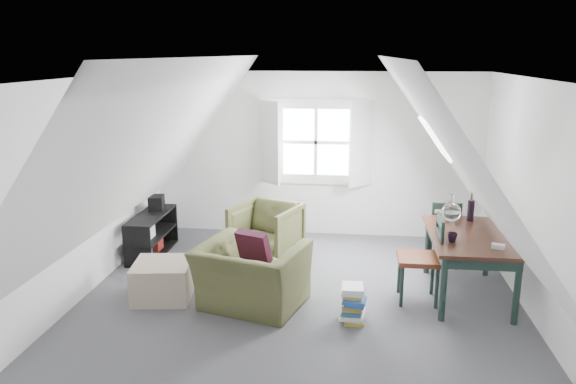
# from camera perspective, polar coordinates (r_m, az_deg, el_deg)

# --- Properties ---
(floor) EXTENTS (5.50, 5.50, 0.00)m
(floor) POSITION_cam_1_polar(r_m,az_deg,el_deg) (6.34, 0.94, -11.88)
(floor) COLOR #4B4A4F
(floor) RESTS_ON ground
(ceiling) EXTENTS (5.50, 5.50, 0.00)m
(ceiling) POSITION_cam_1_polar(r_m,az_deg,el_deg) (5.71, 1.04, 11.32)
(ceiling) COLOR white
(ceiling) RESTS_ON wall_back
(wall_back) EXTENTS (5.00, 0.00, 5.00)m
(wall_back) POSITION_cam_1_polar(r_m,az_deg,el_deg) (8.58, 2.86, 3.79)
(wall_back) COLOR white
(wall_back) RESTS_ON ground
(wall_front) EXTENTS (5.00, 0.00, 5.00)m
(wall_front) POSITION_cam_1_polar(r_m,az_deg,el_deg) (3.34, -3.93, -12.99)
(wall_front) COLOR white
(wall_front) RESTS_ON ground
(wall_left) EXTENTS (0.00, 5.50, 5.50)m
(wall_left) POSITION_cam_1_polar(r_m,az_deg,el_deg) (6.63, -21.05, -0.18)
(wall_left) COLOR white
(wall_left) RESTS_ON ground
(wall_right) EXTENTS (0.00, 5.50, 5.50)m
(wall_right) POSITION_cam_1_polar(r_m,az_deg,el_deg) (6.18, 24.72, -1.51)
(wall_right) COLOR white
(wall_right) RESTS_ON ground
(slope_left) EXTENTS (3.19, 5.50, 4.48)m
(slope_left) POSITION_cam_1_polar(r_m,az_deg,el_deg) (6.14, -13.58, 4.31)
(slope_left) COLOR white
(slope_left) RESTS_ON wall_left
(slope_right) EXTENTS (3.19, 5.50, 4.48)m
(slope_right) POSITION_cam_1_polar(r_m,az_deg,el_deg) (5.84, 16.34, 3.66)
(slope_right) COLOR white
(slope_right) RESTS_ON wall_right
(dormer_window) EXTENTS (1.71, 0.35, 1.30)m
(dormer_window) POSITION_cam_1_polar(r_m,az_deg,el_deg) (8.47, 2.84, 5.03)
(dormer_window) COLOR white
(dormer_window) RESTS_ON wall_back
(skylight) EXTENTS (0.35, 0.75, 0.47)m
(skylight) POSITION_cam_1_polar(r_m,az_deg,el_deg) (7.12, 14.67, 5.29)
(skylight) COLOR white
(skylight) RESTS_ON slope_right
(armchair_near) EXTENTS (1.34, 1.24, 0.72)m
(armchair_near) POSITION_cam_1_polar(r_m,az_deg,el_deg) (6.44, -3.67, -11.47)
(armchair_near) COLOR #474927
(armchair_near) RESTS_ON floor
(armchair_far) EXTENTS (1.06, 1.07, 0.76)m
(armchair_far) POSITION_cam_1_polar(r_m,az_deg,el_deg) (7.88, -2.22, -6.58)
(armchair_far) COLOR #474927
(armchair_far) RESTS_ON floor
(throw_pillow) EXTENTS (0.43, 0.34, 0.39)m
(throw_pillow) POSITION_cam_1_polar(r_m,az_deg,el_deg) (6.33, -3.52, -5.57)
(throw_pillow) COLOR #3C1021
(throw_pillow) RESTS_ON armchair_near
(ottoman) EXTENTS (0.72, 0.72, 0.43)m
(ottoman) POSITION_cam_1_polar(r_m,az_deg,el_deg) (6.71, -12.60, -8.73)
(ottoman) COLOR tan
(ottoman) RESTS_ON floor
(dining_table) EXTENTS (0.90, 1.51, 0.75)m
(dining_table) POSITION_cam_1_polar(r_m,az_deg,el_deg) (6.76, 17.96, -4.91)
(dining_table) COLOR black
(dining_table) RESTS_ON floor
(demijohn) EXTENTS (0.24, 0.24, 0.34)m
(demijohn) POSITION_cam_1_polar(r_m,az_deg,el_deg) (7.09, 16.24, -1.91)
(demijohn) COLOR silver
(demijohn) RESTS_ON dining_table
(vase_twigs) EXTENTS (0.08, 0.09, 0.64)m
(vase_twigs) POSITION_cam_1_polar(r_m,az_deg,el_deg) (7.23, 18.07, -1.70)
(vase_twigs) COLOR black
(vase_twigs) RESTS_ON dining_table
(cup) EXTENTS (0.12, 0.12, 0.10)m
(cup) POSITION_cam_1_polar(r_m,az_deg,el_deg) (6.41, 16.32, -4.90)
(cup) COLOR black
(cup) RESTS_ON dining_table
(paper_box) EXTENTS (0.15, 0.12, 0.04)m
(paper_box) POSITION_cam_1_polar(r_m,az_deg,el_deg) (6.36, 20.57, -5.19)
(paper_box) COLOR white
(paper_box) RESTS_ON dining_table
(dining_chair_far) EXTENTS (0.43, 0.43, 0.91)m
(dining_chair_far) POSITION_cam_1_polar(r_m,az_deg,el_deg) (7.69, 15.51, -3.89)
(dining_chair_far) COLOR #5B2713
(dining_chair_far) RESTS_ON floor
(dining_chair_near) EXTENTS (0.47, 0.47, 1.00)m
(dining_chair_near) POSITION_cam_1_polar(r_m,az_deg,el_deg) (6.54, 13.50, -6.48)
(dining_chair_near) COLOR #5B2713
(dining_chair_near) RESTS_ON floor
(media_shelf) EXTENTS (0.38, 1.13, 0.58)m
(media_shelf) POSITION_cam_1_polar(r_m,az_deg,el_deg) (8.09, -13.74, -4.45)
(media_shelf) COLOR black
(media_shelf) RESTS_ON floor
(electronics_box) EXTENTS (0.24, 0.30, 0.22)m
(electronics_box) POSITION_cam_1_polar(r_m,az_deg,el_deg) (8.24, -13.21, -1.11)
(electronics_box) COLOR black
(electronics_box) RESTS_ON media_shelf
(magazine_stack) EXTENTS (0.29, 0.34, 0.39)m
(magazine_stack) POSITION_cam_1_polar(r_m,az_deg,el_deg) (6.06, 6.63, -11.21)
(magazine_stack) COLOR #B29933
(magazine_stack) RESTS_ON floor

